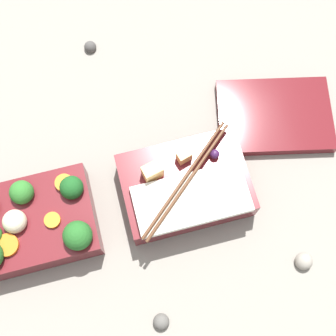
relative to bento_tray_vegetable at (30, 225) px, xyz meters
name	(u,v)px	position (x,y,z in m)	size (l,w,h in m)	color
ground_plane	(111,209)	(0.12, 0.00, -0.03)	(3.00, 3.00, 0.00)	gray
bento_tray_vegetable	(30,225)	(0.00, 0.00, 0.00)	(0.19, 0.14, 0.09)	maroon
bento_tray_rice	(186,188)	(0.24, 0.00, 0.00)	(0.19, 0.15, 0.08)	maroon
bento_lid	(274,116)	(0.42, 0.09, -0.03)	(0.19, 0.13, 0.02)	maroon
pebble_0	(90,47)	(0.15, 0.30, -0.03)	(0.02, 0.02, 0.02)	#474442
pebble_1	(161,322)	(0.16, -0.18, -0.03)	(0.02, 0.02, 0.02)	#595651
pebble_2	(304,261)	(0.39, -0.15, -0.03)	(0.03, 0.03, 0.03)	gray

